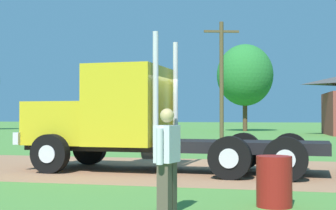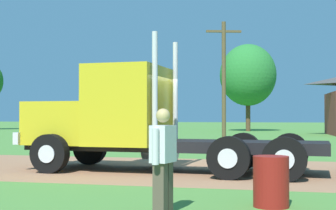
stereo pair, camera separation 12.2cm
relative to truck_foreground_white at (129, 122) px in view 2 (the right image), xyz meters
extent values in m
plane|color=#4C8337|center=(0.12, 0.50, -1.31)|extent=(200.00, 200.00, 0.00)
cube|color=#9D6E4D|center=(0.12, 0.50, -1.30)|extent=(120.00, 6.68, 0.01)
cube|color=black|center=(1.24, -0.08, -0.62)|extent=(7.94, 1.99, 0.28)
cube|color=gold|center=(-1.78, 0.08, -0.04)|extent=(1.92, 2.17, 1.16)
cube|color=silver|center=(-2.74, 0.13, -0.44)|extent=(0.28, 2.29, 0.32)
cube|color=gold|center=(0.03, -0.02, 0.43)|extent=(1.93, 2.47, 2.10)
cube|color=#2D3D4C|center=(-0.90, 0.03, 0.85)|extent=(0.14, 1.98, 0.92)
cylinder|color=silver|center=(1.01, -1.01, 0.81)|extent=(0.14, 0.14, 2.86)
cylinder|color=silver|center=(1.10, 0.87, 0.81)|extent=(0.14, 0.14, 2.86)
cylinder|color=silver|center=(0.62, 1.00, -0.83)|extent=(1.03, 0.57, 0.52)
cylinder|color=black|center=(-1.75, -1.12, -0.81)|extent=(1.02, 0.35, 1.00)
cylinder|color=silver|center=(-1.76, -1.28, -0.81)|extent=(0.45, 0.06, 0.45)
cylinder|color=black|center=(-1.63, 1.26, -0.81)|extent=(1.02, 0.35, 1.00)
cylinder|color=silver|center=(-1.62, 1.42, -0.81)|extent=(0.45, 0.06, 0.45)
cylinder|color=black|center=(4.11, -1.42, -0.81)|extent=(1.02, 0.35, 1.00)
cylinder|color=silver|center=(4.10, -1.58, -0.81)|extent=(0.45, 0.06, 0.45)
cylinder|color=black|center=(4.23, 0.96, -0.81)|extent=(1.02, 0.35, 1.00)
cylinder|color=silver|center=(4.24, 1.12, -0.81)|extent=(0.45, 0.06, 0.45)
cylinder|color=black|center=(2.86, -1.35, -0.81)|extent=(1.02, 0.35, 1.00)
cylinder|color=silver|center=(2.85, -1.51, -0.81)|extent=(0.45, 0.06, 0.45)
cylinder|color=black|center=(2.98, 1.02, -0.81)|extent=(1.02, 0.35, 1.00)
cylinder|color=silver|center=(2.99, 1.18, -0.81)|extent=(0.45, 0.06, 0.45)
cube|color=silver|center=(2.37, -5.62, -0.25)|extent=(0.34, 0.46, 0.55)
sphere|color=tan|center=(2.37, -5.62, 0.17)|extent=(0.21, 0.21, 0.21)
cube|color=brown|center=(2.39, -5.53, -0.92)|extent=(0.21, 0.19, 0.78)
cube|color=brown|center=(2.35, -5.71, -0.92)|extent=(0.21, 0.19, 0.78)
cylinder|color=silver|center=(2.42, -5.36, -0.28)|extent=(0.10, 0.10, 0.52)
cylinder|color=silver|center=(2.32, -5.87, -0.28)|extent=(0.10, 0.10, 0.52)
cylinder|color=maroon|center=(3.91, -4.60, -0.90)|extent=(0.57, 0.57, 0.82)
cylinder|color=brown|center=(0.35, 17.95, 2.35)|extent=(0.26, 0.26, 7.32)
cube|color=brown|center=(0.35, 17.95, 5.42)|extent=(2.15, 0.76, 0.14)
cylinder|color=#513823|center=(-13.50, 42.48, -0.05)|extent=(0.44, 0.44, 2.51)
ellipsoid|color=#357822|center=(-13.50, 42.48, 2.73)|extent=(3.83, 3.83, 4.21)
cylinder|color=#513823|center=(0.51, 35.26, 0.31)|extent=(0.44, 0.44, 3.23)
ellipsoid|color=#27762F|center=(0.51, 35.26, 4.08)|extent=(5.39, 5.39, 5.92)
camera|label=1|loc=(4.06, -12.83, 0.16)|focal=53.19mm
camera|label=2|loc=(4.18, -12.81, 0.16)|focal=53.19mm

